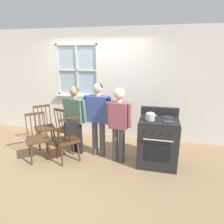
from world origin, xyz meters
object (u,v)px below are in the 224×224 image
chair_by_window (67,140)px  potted_plant (74,93)px  chair_center_cluster (45,128)px  person_elderly_left (75,114)px  person_teen_center (98,113)px  chair_near_wall (38,139)px  kettle (150,116)px  stove (158,141)px  person_adult_right (119,119)px  chair_near_stove (67,129)px  handbag (71,128)px

chair_by_window → potted_plant: (-0.42, 1.40, 0.67)m
chair_center_cluster → potted_plant: (0.39, 0.89, 0.67)m
person_elderly_left → person_teen_center: (0.50, -0.01, 0.05)m
chair_near_wall → kettle: (2.20, 0.23, 0.58)m
potted_plant → person_elderly_left: bearing=-66.0°
chair_by_window → chair_near_wall: (-0.61, -0.06, 0.00)m
kettle → stove: bearing=38.5°
chair_near_wall → kettle: 2.29m
person_teen_center → person_adult_right: person_teen_center is taller
kettle → person_adult_right: bearing=175.8°
chair_near_stove → chair_by_window: bearing=133.7°
handbag → stove: bearing=16.2°
person_teen_center → person_adult_right: (0.46, -0.16, -0.03)m
chair_by_window → chair_near_wall: 0.62m
person_teen_center → handbag: 0.67m
chair_near_wall → chair_near_stove: (0.35, 0.60, 0.00)m
chair_by_window → potted_plant: bearing=-117.6°
chair_center_cluster → person_elderly_left: bearing=-51.7°
person_adult_right → handbag: 0.92m
chair_near_stove → handbag: size_ratio=3.11×
stove → kettle: bearing=-141.5°
chair_near_wall → person_teen_center: person_teen_center is taller
chair_by_window → potted_plant: size_ratio=4.55×
person_elderly_left → person_adult_right: bearing=8.5°
person_teen_center → chair_near_stove: bearing=175.1°
chair_by_window → person_elderly_left: bearing=-139.7°
chair_by_window → kettle: kettle is taller
potted_plant → person_teen_center: bearing=-47.2°
kettle → potted_plant: potted_plant is taller
stove → handbag: size_ratio=3.53×
chair_near_stove → person_adult_right: (1.26, -0.33, 0.46)m
person_elderly_left → handbag: 0.56m
chair_by_window → person_teen_center: person_teen_center is taller
chair_near_wall → potted_plant: (0.19, 1.47, 0.67)m
chair_by_window → person_adult_right: 1.12m
person_teen_center → stove: bearing=4.1°
chair_center_cluster → chair_near_stove: bearing=-39.2°
chair_near_stove → kettle: 1.98m
potted_plant → stove: bearing=-27.0°
chair_near_stove → person_elderly_left: (0.30, -0.17, 0.44)m
chair_center_cluster → person_adult_right: person_adult_right is taller
chair_by_window → chair_center_cluster: bearing=-76.5°
stove → kettle: (-0.17, -0.13, 0.55)m
chair_by_window → person_teen_center: size_ratio=0.62×
handbag → chair_near_stove: bearing=121.4°
stove → potted_plant: (-2.18, 1.11, 0.64)m
person_elderly_left → chair_near_stove: bearing=169.1°
person_elderly_left → potted_plant: person_elderly_left is taller
potted_plant → handbag: (0.59, -1.57, -0.33)m
person_elderly_left → chair_by_window: bearing=-77.0°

